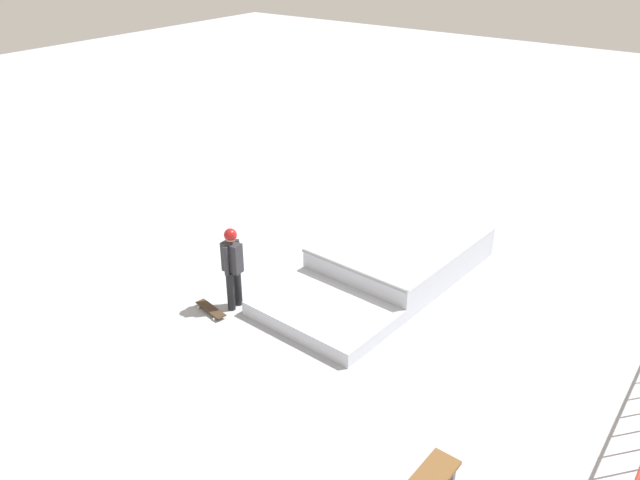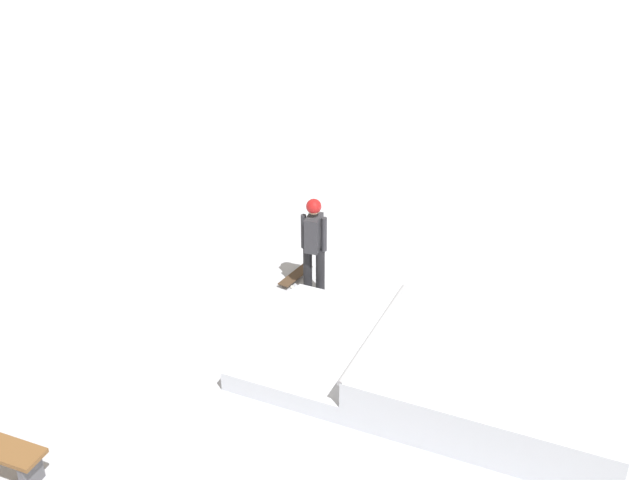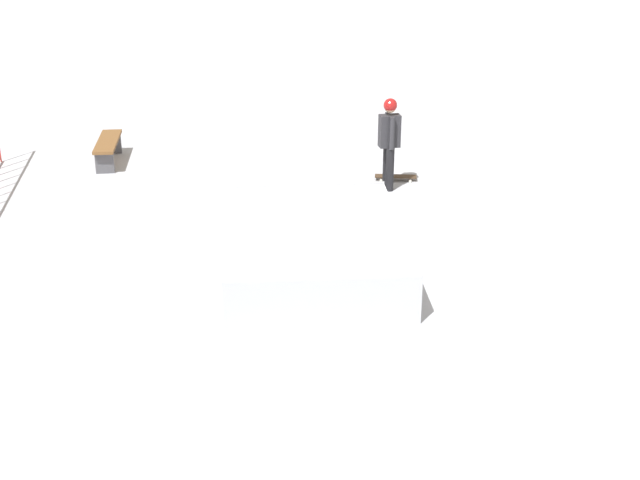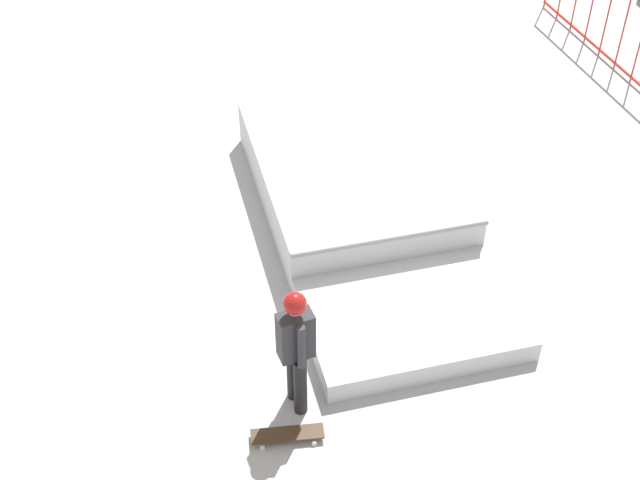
{
  "view_description": "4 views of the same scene",
  "coord_description": "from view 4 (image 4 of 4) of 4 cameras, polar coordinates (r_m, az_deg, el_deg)",
  "views": [
    {
      "loc": [
        10.25,
        5.84,
        6.98
      ],
      "look_at": [
        0.66,
        -1.16,
        0.9
      ],
      "focal_mm": 35.82,
      "sensor_mm": 36.0,
      "label": 1
    },
    {
      "loc": [
        -1.59,
        9.27,
        7.48
      ],
      "look_at": [
        2.48,
        -1.85,
        1.0
      ],
      "focal_mm": 46.42,
      "sensor_mm": 36.0,
      "label": 2
    },
    {
      "loc": [
        -12.54,
        1.59,
        5.56
      ],
      "look_at": [
        -1.07,
        -0.03,
        0.6
      ],
      "focal_mm": 48.9,
      "sensor_mm": 36.0,
      "label": 3
    },
    {
      "loc": [
        8.65,
        -3.57,
        7.98
      ],
      "look_at": [
        0.98,
        -1.04,
        0.9
      ],
      "focal_mm": 49.37,
      "sensor_mm": 36.0,
      "label": 4
    }
  ],
  "objects": [
    {
      "name": "ground_plane",
      "position": [
        12.29,
        3.16,
        0.69
      ],
      "size": [
        60.0,
        60.0,
        0.0
      ],
      "primitive_type": "plane",
      "color": "#B2B7C1"
    },
    {
      "name": "skater",
      "position": [
        9.4,
        -1.58,
        -6.67
      ],
      "size": [
        0.44,
        0.39,
        1.73
      ],
      "rotation": [
        0.0,
        0.0,
        1.63
      ],
      "color": "black",
      "rests_on": "ground"
    },
    {
      "name": "skate_ramp",
      "position": [
        12.31,
        2.65,
        2.67
      ],
      "size": [
        5.56,
        2.96,
        0.74
      ],
      "rotation": [
        0.0,
        0.0,
        -0.07
      ],
      "color": "silver",
      "rests_on": "ground"
    },
    {
      "name": "skateboard",
      "position": [
        9.81,
        -2.13,
        -12.47
      ],
      "size": [
        0.38,
        0.82,
        0.09
      ],
      "rotation": [
        0.0,
        0.0,
        1.36
      ],
      "color": "#3F2D1E",
      "rests_on": "ground"
    }
  ]
}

